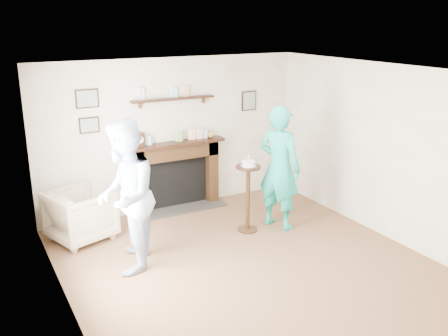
{
  "coord_description": "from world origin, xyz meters",
  "views": [
    {
      "loc": [
        -3.07,
        -4.93,
        3.11
      ],
      "look_at": [
        0.09,
        0.9,
        1.09
      ],
      "focal_mm": 40.0,
      "sensor_mm": 36.0,
      "label": 1
    }
  ],
  "objects_px": {
    "man": "(130,267)",
    "woman": "(277,226)",
    "pedestal_table": "(248,185)",
    "armchair": "(83,239)"
  },
  "relations": [
    {
      "from": "man",
      "to": "pedestal_table",
      "type": "height_order",
      "value": "pedestal_table"
    },
    {
      "from": "armchair",
      "to": "pedestal_table",
      "type": "relative_size",
      "value": 0.71
    },
    {
      "from": "pedestal_table",
      "to": "woman",
      "type": "bearing_deg",
      "value": -9.8
    },
    {
      "from": "armchair",
      "to": "pedestal_table",
      "type": "height_order",
      "value": "pedestal_table"
    },
    {
      "from": "man",
      "to": "woman",
      "type": "relative_size",
      "value": 1.03
    },
    {
      "from": "woman",
      "to": "armchair",
      "type": "bearing_deg",
      "value": 46.9
    },
    {
      "from": "man",
      "to": "armchair",
      "type": "bearing_deg",
      "value": -140.69
    },
    {
      "from": "woman",
      "to": "pedestal_table",
      "type": "bearing_deg",
      "value": 56.25
    },
    {
      "from": "man",
      "to": "woman",
      "type": "distance_m",
      "value": 2.45
    },
    {
      "from": "armchair",
      "to": "woman",
      "type": "distance_m",
      "value": 2.93
    }
  ]
}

